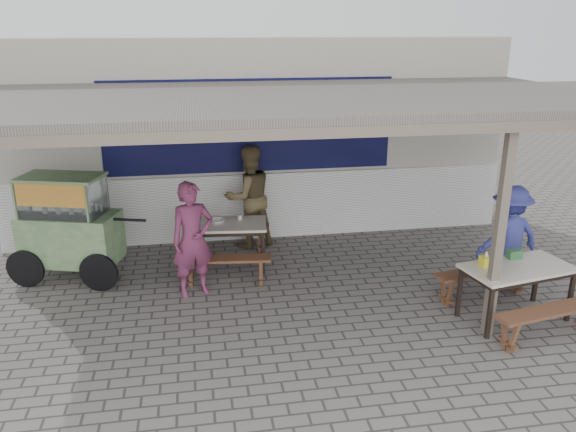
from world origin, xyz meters
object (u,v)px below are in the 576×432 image
Objects in this scene: bench_right_wall at (483,277)px; condiment_jar at (240,217)px; donation_box at (514,254)px; tissue_box at (486,261)px; condiment_bowl at (217,221)px; bench_left_wall at (229,233)px; patron_wall_side at (249,197)px; table_left at (227,228)px; vendor_cart at (68,224)px; bench_left_street at (226,265)px; bench_right_street at (550,317)px; patron_street_side at (193,240)px; patron_right_table at (509,237)px; table_right at (518,272)px.

bench_right_wall is 3.77m from condiment_jar.
donation_box is (0.20, -0.35, 0.47)m from bench_right_wall.
tissue_box reaches higher than bench_right_wall.
bench_left_wall is at bearing 70.95° from condiment_bowl.
patron_wall_side is at bearing 55.38° from condiment_bowl.
table_left is 0.86× the size of bench_right_wall.
bench_left_wall is 2.58m from vendor_cart.
vendor_cart is at bearing -173.72° from table_left.
patron_wall_side is at bearing 77.88° from bench_left_street.
bench_right_wall is (3.41, -2.36, 0.01)m from bench_left_wall.
vendor_cart is (-2.28, 0.66, 0.55)m from bench_left_street.
bench_left_street and bench_right_street have the same top height.
bench_left_wall is 4.15m from bench_right_wall.
bench_left_wall and bench_right_street have the same top height.
patron_street_side is 1.09× the size of patron_right_table.
bench_left_street is 1.00× the size of bench_left_wall.
patron_wall_side is at bearing 34.46° from vendor_cart.
condiment_jar is at bearing 36.41° from patron_street_side.
condiment_bowl is (-0.21, -0.61, 0.44)m from bench_left_wall.
vendor_cart reaches higher than bench_left_wall.
bench_left_street is 4.03m from table_right.
condiment_bowl is (-4.16, 1.40, 0.01)m from patron_right_table.
donation_box is at bearing 81.36° from bench_right_street.
bench_right_street is 0.99m from donation_box.
bench_right_wall is at bearing 25.62° from patron_right_table.
table_right is at bearing -18.02° from bench_left_street.
condiment_jar is at bearing 19.79° from vendor_cart.
donation_box is (-0.03, 0.87, 0.47)m from bench_right_street.
table_left is 7.34× the size of donation_box.
condiment_bowl is (0.39, 0.92, -0.06)m from patron_street_side.
patron_wall_side is at bearing 137.62° from donation_box.
bench_right_wall is 0.77m from tissue_box.
tissue_box is at bearing -34.50° from condiment_bowl.
bench_right_street is 1.24m from bench_right_wall.
patron_right_table reaches higher than table_right.
bench_right_wall is at bearing 90.00° from table_right.
tissue_box reaches higher than condiment_bowl.
bench_right_street is at bearing -42.62° from patron_street_side.
table_left is 0.78× the size of patron_street_side.
patron_wall_side reaches higher than table_left.
patron_wall_side is at bearing 73.77° from condiment_jar.
condiment_bowl is at bearing 131.76° from bench_right_street.
patron_right_table is at bearing 55.87° from table_right.
patron_street_side is at bearing -8.58° from vendor_cart.
bench_left_street is 4.02m from donation_box.
table_left is at bearing 145.08° from tissue_box.
table_left is 0.87× the size of table_right.
patron_street_side reaches higher than condiment_bowl.
table_left is at bearing -90.00° from bench_left_wall.
tissue_box is at bearing 157.90° from table_right.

